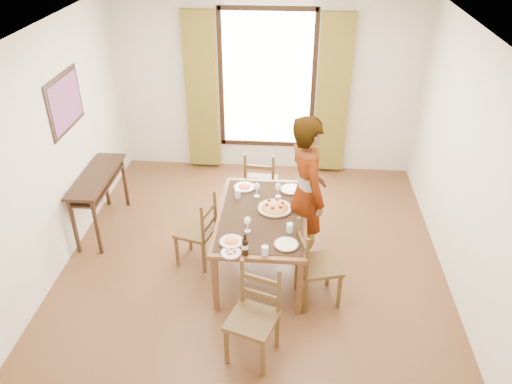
# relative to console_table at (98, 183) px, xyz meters

# --- Properties ---
(ground) EXTENTS (5.00, 5.00, 0.00)m
(ground) POSITION_rel_console_table_xyz_m (2.03, -0.60, -0.68)
(ground) COLOR #462615
(ground) RESTS_ON ground
(room_shell) EXTENTS (4.60, 5.10, 2.74)m
(room_shell) POSITION_rel_console_table_xyz_m (2.03, -0.47, 0.86)
(room_shell) COLOR silver
(room_shell) RESTS_ON ground
(console_table) EXTENTS (0.38, 1.20, 0.80)m
(console_table) POSITION_rel_console_table_xyz_m (0.00, 0.00, 0.00)
(console_table) COLOR #321E10
(console_table) RESTS_ON ground
(dining_table) EXTENTS (0.99, 1.59, 0.76)m
(dining_table) POSITION_rel_console_table_xyz_m (2.14, -0.65, 0.00)
(dining_table) COLOR brown
(dining_table) RESTS_ON ground
(chair_west) EXTENTS (0.50, 0.50, 0.92)m
(chair_west) POSITION_rel_console_table_xyz_m (1.38, -0.60, -0.26)
(chair_west) COLOR brown
(chair_west) RESTS_ON ground
(chair_north) EXTENTS (0.46, 0.46, 0.97)m
(chair_north) POSITION_rel_console_table_xyz_m (2.04, 0.52, -0.23)
(chair_north) COLOR brown
(chair_north) RESTS_ON ground
(chair_south) EXTENTS (0.54, 0.54, 0.97)m
(chair_south) POSITION_rel_console_table_xyz_m (2.15, -1.94, -0.24)
(chair_south) COLOR brown
(chair_south) RESTS_ON ground
(chair_east) EXTENTS (0.53, 0.53, 0.97)m
(chair_east) POSITION_rel_console_table_xyz_m (2.74, -1.15, -0.23)
(chair_east) COLOR brown
(chair_east) RESTS_ON ground
(man) EXTENTS (0.97, 0.89, 1.87)m
(man) POSITION_rel_console_table_xyz_m (2.62, -0.47, 0.25)
(man) COLOR gray
(man) RESTS_ON ground
(plate_sw) EXTENTS (0.27, 0.27, 0.05)m
(plate_sw) POSITION_rel_console_table_xyz_m (1.86, -1.21, 0.10)
(plate_sw) COLOR silver
(plate_sw) RESTS_ON dining_table
(plate_se) EXTENTS (0.27, 0.27, 0.05)m
(plate_se) POSITION_rel_console_table_xyz_m (2.42, -1.21, 0.10)
(plate_se) COLOR silver
(plate_se) RESTS_ON dining_table
(plate_nw) EXTENTS (0.27, 0.27, 0.05)m
(plate_nw) POSITION_rel_console_table_xyz_m (1.88, -0.11, 0.10)
(plate_nw) COLOR silver
(plate_nw) RESTS_ON dining_table
(plate_ne) EXTENTS (0.27, 0.27, 0.05)m
(plate_ne) POSITION_rel_console_table_xyz_m (2.45, -0.11, 0.10)
(plate_ne) COLOR silver
(plate_ne) RESTS_ON dining_table
(pasta_platter) EXTENTS (0.40, 0.40, 0.10)m
(pasta_platter) POSITION_rel_console_table_xyz_m (2.27, -0.55, 0.12)
(pasta_platter) COLOR #C04518
(pasta_platter) RESTS_ON dining_table
(caprese_plate) EXTENTS (0.20, 0.20, 0.04)m
(caprese_plate) POSITION_rel_console_table_xyz_m (1.87, -1.39, 0.09)
(caprese_plate) COLOR silver
(caprese_plate) RESTS_ON dining_table
(wine_glass_a) EXTENTS (0.08, 0.08, 0.18)m
(wine_glass_a) POSITION_rel_console_table_xyz_m (2.00, -1.00, 0.16)
(wine_glass_a) COLOR white
(wine_glass_a) RESTS_ON dining_table
(wine_glass_b) EXTENTS (0.08, 0.08, 0.18)m
(wine_glass_b) POSITION_rel_console_table_xyz_m (2.30, -0.28, 0.16)
(wine_glass_b) COLOR white
(wine_glass_b) RESTS_ON dining_table
(wine_glass_c) EXTENTS (0.08, 0.08, 0.18)m
(wine_glass_c) POSITION_rel_console_table_xyz_m (2.05, -0.29, 0.16)
(wine_glass_c) COLOR white
(wine_glass_c) RESTS_ON dining_table
(tumbler_a) EXTENTS (0.07, 0.07, 0.10)m
(tumbler_a) POSITION_rel_console_table_xyz_m (2.45, -0.97, 0.12)
(tumbler_a) COLOR silver
(tumbler_a) RESTS_ON dining_table
(tumbler_b) EXTENTS (0.07, 0.07, 0.10)m
(tumbler_b) POSITION_rel_console_table_xyz_m (1.83, -0.32, 0.12)
(tumbler_b) COLOR silver
(tumbler_b) RESTS_ON dining_table
(tumbler_c) EXTENTS (0.07, 0.07, 0.10)m
(tumbler_c) POSITION_rel_console_table_xyz_m (2.21, -1.38, 0.12)
(tumbler_c) COLOR silver
(tumbler_c) RESTS_ON dining_table
(wine_bottle) EXTENTS (0.07, 0.07, 0.25)m
(wine_bottle) POSITION_rel_console_table_xyz_m (2.01, -1.39, 0.20)
(wine_bottle) COLOR black
(wine_bottle) RESTS_ON dining_table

